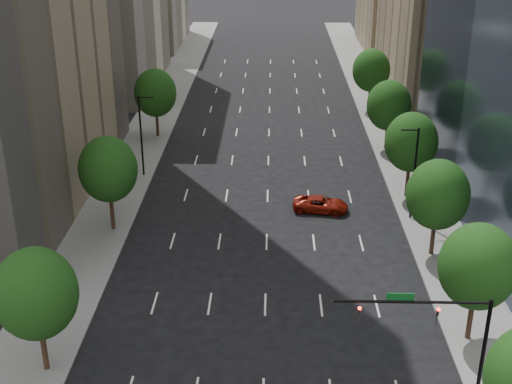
{
  "coord_description": "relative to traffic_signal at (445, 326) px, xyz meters",
  "views": [
    {
      "loc": [
        0.37,
        -3.53,
        28.31
      ],
      "look_at": [
        -0.76,
        42.72,
        8.0
      ],
      "focal_mm": 48.06,
      "sensor_mm": 36.0,
      "label": 1
    }
  ],
  "objects": [
    {
      "name": "sidewalk_left",
      "position": [
        -26.03,
        30.0,
        -5.1
      ],
      "size": [
        6.0,
        200.0,
        0.15
      ],
      "primitive_type": "cube",
      "color": "slate",
      "rests_on": "ground"
    },
    {
      "name": "sidewalk_right",
      "position": [
        4.97,
        30.0,
        -5.1
      ],
      "size": [
        6.0,
        200.0,
        0.15
      ],
      "primitive_type": "cube",
      "color": "slate",
      "rests_on": "ground"
    },
    {
      "name": "filler_right",
      "position": [
        14.47,
        103.0,
        2.83
      ],
      "size": [
        14.0,
        26.0,
        16.0
      ],
      "primitive_type": "cube",
      "color": "#8C7759",
      "rests_on": "ground"
    },
    {
      "name": "tree_right_1",
      "position": [
        3.47,
        6.0,
        0.58
      ],
      "size": [
        5.2,
        5.2,
        8.75
      ],
      "color": "#382316",
      "rests_on": "ground"
    },
    {
      "name": "tree_right_2",
      "position": [
        3.47,
        18.0,
        0.43
      ],
      "size": [
        5.2,
        5.2,
        8.61
      ],
      "color": "#382316",
      "rests_on": "ground"
    },
    {
      "name": "tree_right_3",
      "position": [
        3.47,
        30.0,
        0.72
      ],
      "size": [
        5.2,
        5.2,
        8.89
      ],
      "color": "#382316",
      "rests_on": "ground"
    },
    {
      "name": "tree_right_4",
      "position": [
        3.47,
        44.0,
        0.29
      ],
      "size": [
        5.2,
        5.2,
        8.46
      ],
      "color": "#382316",
      "rests_on": "ground"
    },
    {
      "name": "tree_right_5",
      "position": [
        3.47,
        60.0,
        0.58
      ],
      "size": [
        5.2,
        5.2,
        8.75
      ],
      "color": "#382316",
      "rests_on": "ground"
    },
    {
      "name": "tree_left_0",
      "position": [
        -24.53,
        2.0,
        0.58
      ],
      "size": [
        5.2,
        5.2,
        8.75
      ],
      "color": "#382316",
      "rests_on": "ground"
    },
    {
      "name": "tree_left_1",
      "position": [
        -24.53,
        22.0,
        0.79
      ],
      "size": [
        5.2,
        5.2,
        8.97
      ],
      "color": "#382316",
      "rests_on": "ground"
    },
    {
      "name": "tree_left_2",
      "position": [
        -24.53,
        48.0,
        0.5
      ],
      "size": [
        5.2,
        5.2,
        8.68
      ],
      "color": "#382316",
      "rests_on": "ground"
    },
    {
      "name": "streetlight_rn",
      "position": [
        2.91,
        25.0,
        -0.33
      ],
      "size": [
        1.7,
        0.2,
        9.0
      ],
      "color": "black",
      "rests_on": "ground"
    },
    {
      "name": "streetlight_ln",
      "position": [
        -23.96,
        35.0,
        -0.33
      ],
      "size": [
        1.7,
        0.2,
        9.0
      ],
      "color": "black",
      "rests_on": "ground"
    },
    {
      "name": "traffic_signal",
      "position": [
        0.0,
        0.0,
        0.0
      ],
      "size": [
        9.12,
        0.4,
        7.38
      ],
      "color": "black",
      "rests_on": "ground"
    },
    {
      "name": "car_red_far",
      "position": [
        -5.39,
        26.5,
        -4.43
      ],
      "size": [
        5.6,
        3.15,
        1.48
      ],
      "primitive_type": "imported",
      "rotation": [
        0.0,
        0.0,
        1.43
      ],
      "color": "maroon",
      "rests_on": "ground"
    }
  ]
}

